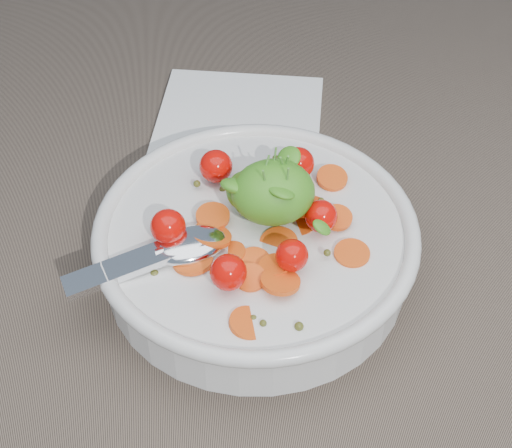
{
  "coord_description": "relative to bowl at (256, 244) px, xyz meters",
  "views": [
    {
      "loc": [
        -0.02,
        -0.43,
        0.46
      ],
      "look_at": [
        0.02,
        -0.03,
        0.05
      ],
      "focal_mm": 55.0,
      "sensor_mm": 36.0,
      "label": 1
    }
  ],
  "objects": [
    {
      "name": "bowl",
      "position": [
        0.0,
        0.0,
        0.0
      ],
      "size": [
        0.26,
        0.24,
        0.1
      ],
      "color": "silver",
      "rests_on": "ground"
    },
    {
      "name": "napkin",
      "position": [
        0.0,
        0.19,
        -0.03
      ],
      "size": [
        0.17,
        0.16,
        0.01
      ],
      "primitive_type": "cube",
      "rotation": [
        0.0,
        0.0,
        -0.2
      ],
      "color": "white",
      "rests_on": "ground"
    },
    {
      "name": "ground",
      "position": [
        -0.02,
        0.03,
        -0.03
      ],
      "size": [
        6.0,
        6.0,
        0.0
      ],
      "primitive_type": "plane",
      "color": "#6B5B4D",
      "rests_on": "ground"
    }
  ]
}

